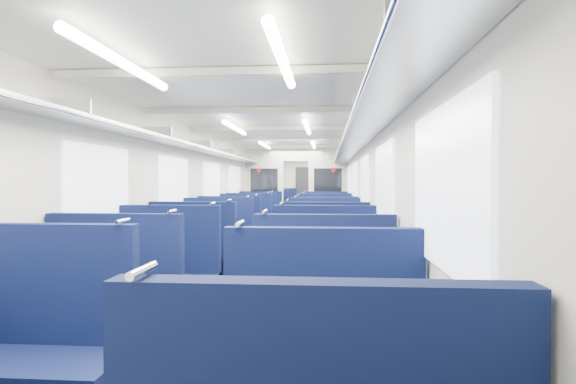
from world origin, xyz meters
The scene contains 38 objects.
floor centered at (0.00, 0.00, 0.00)m, with size 2.80×18.00×0.01m, color black.
ceiling centered at (0.00, 0.00, 2.35)m, with size 2.80×18.00×0.01m, color silver.
wall_left centered at (-1.40, 0.00, 1.18)m, with size 0.02×18.00×2.35m, color beige.
dado_left centered at (-1.39, 0.00, 0.35)m, with size 0.03×17.90×0.70m, color #101737.
wall_right centered at (1.40, 0.00, 1.18)m, with size 0.02×18.00×2.35m, color beige.
dado_right centered at (1.39, 0.00, 0.35)m, with size 0.03×17.90×0.70m, color #101737.
wall_far centered at (0.00, 9.00, 1.18)m, with size 2.80×0.02×2.35m, color beige.
luggage_rack_left centered at (-1.21, 0.00, 1.97)m, with size 0.36×17.40×0.18m.
luggage_rack_right centered at (1.21, 0.00, 1.97)m, with size 0.36×17.40×0.18m.
windows centered at (0.00, -0.46, 1.42)m, with size 2.78×15.60×0.75m.
ceiling_fittings centered at (0.00, -0.26, 2.29)m, with size 2.70×16.06×0.11m.
end_door centered at (0.00, 8.94, 1.00)m, with size 0.75×0.06×2.00m, color black.
bulkhead centered at (0.00, 3.36, 1.23)m, with size 2.80×0.10×2.35m.
seat_2 centered at (-0.83, -7.12, 0.38)m, with size 1.10×0.61×1.22m.
seat_4 centered at (-0.83, -5.91, 0.38)m, with size 1.10×0.61×1.22m.
seat_5 centered at (0.83, -5.87, 0.38)m, with size 1.10×0.61×1.22m.
seat_6 centered at (-0.83, -4.89, 0.38)m, with size 1.10×0.61×1.22m.
seat_7 centered at (0.83, -4.80, 0.38)m, with size 1.10×0.61×1.22m.
seat_8 centered at (-0.83, -3.71, 0.38)m, with size 1.10×0.61×1.22m.
seat_9 centered at (0.83, -3.67, 0.38)m, with size 1.10×0.61×1.22m.
seat_10 centered at (-0.83, -2.61, 0.38)m, with size 1.10×0.61×1.22m.
seat_11 centered at (0.83, -2.45, 0.38)m, with size 1.10×0.61×1.22m.
seat_12 centered at (-0.83, -1.46, 0.38)m, with size 1.10×0.61×1.22m.
seat_13 centered at (0.83, -1.46, 0.38)m, with size 1.10×0.61×1.22m.
seat_14 centered at (-0.83, -0.10, 0.38)m, with size 1.10×0.61×1.22m.
seat_15 centered at (0.83, -0.11, 0.38)m, with size 1.10×0.61×1.22m.
seat_16 centered at (-0.83, 0.90, 0.38)m, with size 1.10×0.61×1.22m.
seat_17 centered at (0.83, 0.87, 0.38)m, with size 1.10×0.61×1.22m.
seat_18 centered at (-0.83, 2.06, 0.38)m, with size 1.10×0.61×1.22m.
seat_19 centered at (0.83, 2.01, 0.38)m, with size 1.10×0.61×1.22m.
seat_20 centered at (-0.83, 4.22, 0.38)m, with size 1.10×0.61×1.22m.
seat_21 centered at (0.83, 4.19, 0.38)m, with size 1.10×0.61×1.22m.
seat_22 centered at (-0.83, 5.33, 0.38)m, with size 1.10×0.61×1.22m.
seat_23 centered at (0.83, 5.26, 0.38)m, with size 1.10×0.61×1.22m.
seat_24 centered at (-0.83, 6.49, 0.38)m, with size 1.10×0.61×1.22m.
seat_25 centered at (0.83, 6.47, 0.38)m, with size 1.10×0.61×1.22m.
seat_26 centered at (-0.83, 7.69, 0.38)m, with size 1.10×0.61×1.22m.
seat_27 centered at (0.83, 7.55, 0.38)m, with size 1.10×0.61×1.22m.
Camera 1 is at (0.85, -9.71, 1.45)m, focal length 29.65 mm.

